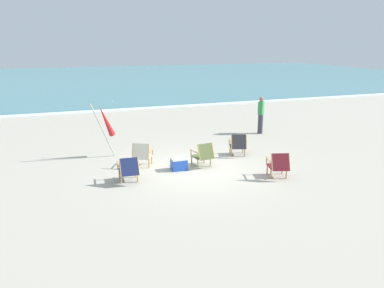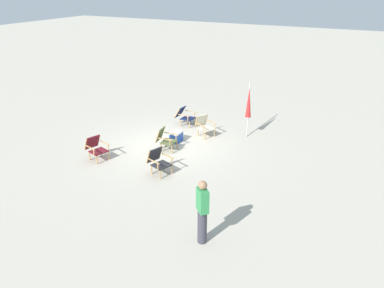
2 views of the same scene
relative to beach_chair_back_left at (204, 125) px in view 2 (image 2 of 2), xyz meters
name	(u,v)px [view 2 (image 2 of 2)]	position (x,y,z in m)	size (l,w,h in m)	color
ground_plane	(166,146)	(1.59, -0.80, -0.43)	(80.00, 80.00, 0.00)	#B7AF9E
beach_chair_back_left	(204,125)	(0.00, 0.00, 0.00)	(0.80, 0.85, 0.82)	beige
beach_chair_mid_center	(165,138)	(1.85, -0.67, 0.00)	(0.66, 0.75, 0.82)	#515B33
beach_chair_front_right	(184,115)	(-0.67, -1.24, -0.01)	(0.62, 0.80, 0.77)	#19234C
beach_chair_front_left	(96,147)	(3.57, -2.38, -0.01)	(0.76, 0.86, 0.80)	maroon
beach_chair_far_center	(158,160)	(3.47, 0.05, 0.00)	(0.76, 0.84, 0.81)	#28282D
umbrella_furled_red	(249,103)	(-0.91, 1.47, 0.86)	(0.86, 0.42, 1.98)	#B7B2A8
person_near_chairs	(202,212)	(5.93, 2.78, 0.41)	(0.38, 0.38, 1.63)	#383842
cooler_box	(176,137)	(1.03, -0.67, -0.23)	(0.49, 0.35, 0.40)	blue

